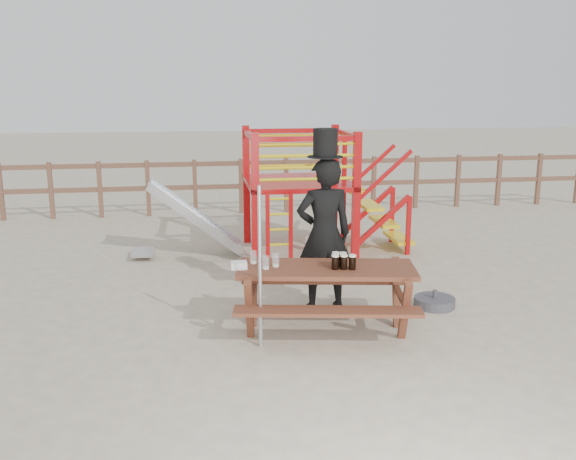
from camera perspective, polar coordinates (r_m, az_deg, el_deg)
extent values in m
plane|color=#BEB194|center=(7.62, 3.85, -9.05)|extent=(60.00, 60.00, 0.00)
cube|color=brown|center=(14.08, -2.19, 5.99)|extent=(15.00, 0.06, 0.10)
cube|color=brown|center=(14.15, -2.17, 3.96)|extent=(15.00, 0.06, 0.10)
cube|color=brown|center=(14.61, -24.17, 3.10)|extent=(0.09, 0.09, 1.20)
cube|color=brown|center=(14.37, -20.33, 3.29)|extent=(0.09, 0.09, 1.20)
cube|color=brown|center=(14.20, -16.37, 3.47)|extent=(0.09, 0.09, 1.20)
cube|color=brown|center=(14.10, -12.34, 3.63)|extent=(0.09, 0.09, 1.20)
cube|color=brown|center=(14.07, -8.27, 3.78)|extent=(0.09, 0.09, 1.20)
cube|color=brown|center=(14.11, -4.19, 3.91)|extent=(0.09, 0.09, 1.20)
cube|color=brown|center=(14.21, -0.16, 4.02)|extent=(0.09, 0.09, 1.20)
cube|color=brown|center=(14.39, 3.79, 4.10)|extent=(0.09, 0.09, 1.20)
cube|color=brown|center=(14.64, 7.63, 4.17)|extent=(0.09, 0.09, 1.20)
cube|color=brown|center=(14.94, 11.32, 4.21)|extent=(0.09, 0.09, 1.20)
cube|color=brown|center=(15.31, 14.86, 4.24)|extent=(0.09, 0.09, 1.20)
cube|color=brown|center=(15.73, 18.22, 4.25)|extent=(0.09, 0.09, 1.20)
cube|color=brown|center=(16.20, 21.39, 4.25)|extent=(0.09, 0.09, 1.20)
cube|color=#B10B0E|center=(9.90, -2.92, 2.55)|extent=(0.12, 0.12, 2.10)
cube|color=#B10B0E|center=(10.18, 6.09, 2.79)|extent=(0.12, 0.12, 2.10)
cube|color=#B10B0E|center=(11.47, -3.72, 4.02)|extent=(0.12, 0.12, 2.10)
cube|color=#B10B0E|center=(11.71, 4.13, 4.21)|extent=(0.12, 0.12, 2.10)
cube|color=#B10B0E|center=(10.76, 0.90, 4.24)|extent=(1.72, 1.72, 0.08)
cube|color=#B10B0E|center=(9.88, 1.68, 8.10)|extent=(1.60, 0.08, 0.08)
cube|color=#B10B0E|center=(11.45, 0.25, 8.82)|extent=(1.60, 0.08, 0.08)
cube|color=#B10B0E|center=(10.56, -3.42, 8.42)|extent=(0.08, 1.60, 0.08)
cube|color=#B10B0E|center=(10.82, 5.14, 8.51)|extent=(0.08, 1.60, 0.08)
cylinder|color=yellow|center=(9.95, 1.66, 4.54)|extent=(1.50, 0.05, 0.05)
cylinder|color=yellow|center=(11.51, 0.25, 5.75)|extent=(1.50, 0.05, 0.05)
cylinder|color=yellow|center=(9.92, 1.66, 5.57)|extent=(1.50, 0.05, 0.05)
cylinder|color=yellow|center=(11.49, 0.25, 6.64)|extent=(1.50, 0.05, 0.05)
cylinder|color=yellow|center=(9.90, 1.67, 6.60)|extent=(1.50, 0.05, 0.05)
cylinder|color=yellow|center=(11.47, 0.25, 7.53)|extent=(1.50, 0.05, 0.05)
cylinder|color=yellow|center=(9.88, 1.68, 7.64)|extent=(1.50, 0.05, 0.05)
cylinder|color=yellow|center=(11.45, 0.25, 8.42)|extent=(1.50, 0.05, 0.05)
cube|color=#B10B0E|center=(9.86, -1.82, -0.15)|extent=(0.06, 0.06, 1.20)
cube|color=#B10B0E|center=(9.91, 0.24, -0.08)|extent=(0.06, 0.06, 1.20)
cylinder|color=yellow|center=(10.00, -0.78, -2.63)|extent=(0.36, 0.04, 0.04)
cylinder|color=yellow|center=(9.94, -0.78, -1.30)|extent=(0.36, 0.04, 0.04)
cylinder|color=yellow|center=(9.88, -0.79, 0.05)|extent=(0.36, 0.04, 0.04)
cylinder|color=yellow|center=(9.83, -0.79, 1.41)|extent=(0.36, 0.04, 0.04)
cylinder|color=yellow|center=(9.78, -0.80, 2.79)|extent=(0.36, 0.04, 0.04)
cube|color=yellow|center=(10.97, 5.81, 3.72)|extent=(0.30, 0.90, 0.06)
cube|color=yellow|center=(11.10, 7.17, 2.21)|extent=(0.30, 0.90, 0.06)
cube|color=yellow|center=(11.23, 8.50, 0.75)|extent=(0.30, 0.90, 0.06)
cube|color=yellow|center=(11.39, 9.80, -0.69)|extent=(0.30, 0.90, 0.06)
cube|color=#B10B0E|center=(10.74, 8.40, 0.83)|extent=(0.95, 0.08, 0.86)
cube|color=#B10B0E|center=(11.59, 7.12, 1.78)|extent=(0.95, 0.08, 0.86)
cube|color=silver|center=(10.72, -8.11, 0.92)|extent=(1.53, 0.55, 1.21)
cube|color=silver|center=(10.45, -8.10, 0.82)|extent=(1.58, 0.04, 1.28)
cube|color=silver|center=(10.98, -8.14, 1.43)|extent=(1.58, 0.04, 1.28)
cube|color=silver|center=(10.88, -12.77, -1.92)|extent=(0.35, 0.55, 0.05)
cube|color=brown|center=(7.39, 3.42, -3.50)|extent=(2.13, 1.09, 0.05)
cube|color=brown|center=(6.95, 3.56, -7.24)|extent=(2.05, 0.62, 0.04)
cube|color=brown|center=(8.01, 3.24, -4.43)|extent=(2.05, 0.62, 0.04)
cube|color=brown|center=(7.53, -3.25, -6.35)|extent=(0.29, 1.22, 0.73)
cube|color=brown|center=(7.59, 9.95, -6.35)|extent=(0.29, 1.22, 0.73)
imported|color=black|center=(8.09, 3.23, -0.41)|extent=(0.74, 0.51, 1.96)
cube|color=#0EA040|center=(8.19, 2.96, 1.44)|extent=(0.08, 0.03, 0.46)
cylinder|color=black|center=(7.92, 3.32, 6.52)|extent=(0.44, 0.44, 0.01)
cylinder|color=black|center=(7.90, 3.34, 7.79)|extent=(0.30, 0.30, 0.34)
cube|color=white|center=(8.03, 3.07, 8.73)|extent=(0.16, 0.01, 0.04)
cylinder|color=#B2B2B7|center=(6.91, -2.51, -3.44)|extent=(0.04, 0.04, 1.81)
cylinder|color=#3D3D43|center=(8.61, 12.89, -6.27)|extent=(0.53, 0.53, 0.12)
cylinder|color=#3D3D43|center=(8.57, 12.93, -5.56)|extent=(0.06, 0.06, 0.10)
cube|color=white|center=(7.32, -4.39, -3.14)|extent=(0.18, 0.14, 0.08)
cylinder|color=black|center=(7.28, 4.21, -2.94)|extent=(0.08, 0.08, 0.15)
cylinder|color=#EFE3C3|center=(7.26, 4.22, -2.28)|extent=(0.08, 0.08, 0.02)
cylinder|color=black|center=(7.29, 4.98, -2.92)|extent=(0.08, 0.08, 0.15)
cylinder|color=#EFE3C3|center=(7.27, 4.99, -2.27)|extent=(0.08, 0.08, 0.02)
cylinder|color=black|center=(7.29, 5.74, -2.94)|extent=(0.08, 0.08, 0.15)
cylinder|color=#EFE3C3|center=(7.27, 5.76, -2.29)|extent=(0.08, 0.08, 0.02)
cylinder|color=black|center=(7.38, 4.26, -2.71)|extent=(0.08, 0.08, 0.15)
cylinder|color=#EFE3C3|center=(7.36, 4.27, -2.06)|extent=(0.08, 0.08, 0.02)
cylinder|color=black|center=(7.37, 4.90, -2.73)|extent=(0.08, 0.08, 0.15)
cylinder|color=#EFE3C3|center=(7.35, 4.91, -2.09)|extent=(0.08, 0.08, 0.02)
cylinder|color=silver|center=(7.50, -3.12, -2.43)|extent=(0.08, 0.08, 0.15)
cylinder|color=#EFE3C3|center=(7.52, -3.11, -2.91)|extent=(0.07, 0.07, 0.02)
cylinder|color=silver|center=(7.37, -1.11, -2.71)|extent=(0.08, 0.08, 0.15)
cylinder|color=#EFE3C3|center=(7.38, -1.11, -3.19)|extent=(0.07, 0.07, 0.02)
cylinder|color=silver|center=(7.28, -2.01, -2.91)|extent=(0.08, 0.08, 0.15)
cylinder|color=#EFE3C3|center=(7.30, -2.00, -3.40)|extent=(0.07, 0.07, 0.02)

